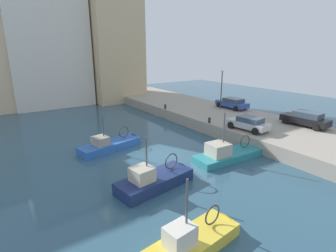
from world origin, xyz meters
The scene contains 14 objects.
water_surface centered at (0.00, 0.00, 0.00)m, with size 80.00×80.00×0.00m, color #2D5166.
quay_wall centered at (11.50, 0.00, 0.60)m, with size 9.00×56.00×1.20m, color #9E9384.
fishing_boat_teal centered at (4.60, -3.65, 0.16)m, with size 7.00×2.50×4.77m.
fishing_boat_navy centered at (-2.69, -4.02, 0.12)m, with size 6.07×2.59×4.35m.
fishing_boat_blue centered at (-2.36, 3.89, 0.10)m, with size 6.51×2.87×3.92m.
fishing_boat_yellow centered at (-4.30, -9.61, 0.12)m, with size 5.77×2.18×4.32m.
parked_car_silver centered at (8.61, -1.87, 1.86)m, with size 2.18×3.98×1.27m.
parked_car_blue centered at (14.42, 5.34, 1.89)m, with size 2.03×4.18×1.31m.
parked_car_black centered at (14.21, -4.18, 1.94)m, with size 1.92×4.44×1.45m.
mooring_bollard_mid centered at (7.35, 2.00, 1.48)m, with size 0.28×0.28×0.55m, color #2D2D33.
mooring_bollard_north centered at (7.35, 10.00, 1.48)m, with size 0.28×0.28×0.55m, color #2D2D33.
quay_streetlamp centered at (13.00, 5.99, 4.45)m, with size 0.36×0.36×4.83m.
waterfront_building_central centered at (7.30, 25.07, 11.32)m, with size 8.15×8.18×22.61m.
waterfront_building_east_mid centered at (-2.36, 27.17, 9.36)m, with size 11.39×8.27×18.69m.
Camera 1 is at (-10.94, -16.93, 8.49)m, focal length 28.26 mm.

